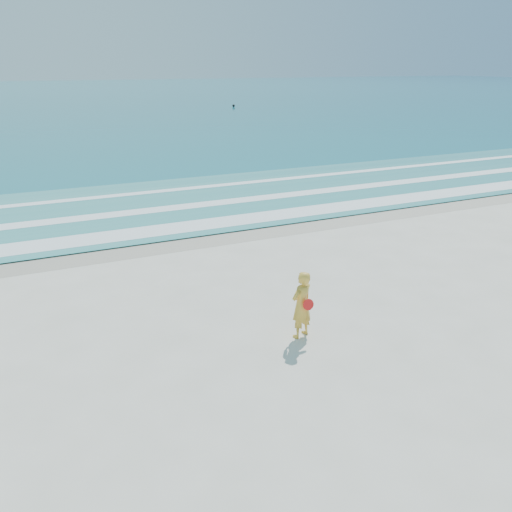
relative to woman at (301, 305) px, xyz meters
name	(u,v)px	position (x,y,z in m)	size (l,w,h in m)	color
ground	(325,358)	(0.04, -1.08, -0.83)	(400.00, 400.00, 0.00)	silver
wet_sand	(199,237)	(0.04, 7.92, -0.83)	(400.00, 2.40, 0.00)	#B2A893
ocean	(52,95)	(0.04, 103.92, -0.81)	(400.00, 190.00, 0.04)	#19727F
shallow	(166,204)	(0.04, 12.92, -0.79)	(400.00, 10.00, 0.01)	#59B7AD
foam_near	(189,226)	(0.04, 9.22, -0.78)	(400.00, 1.40, 0.01)	white
foam_mid	(170,208)	(0.04, 12.12, -0.78)	(400.00, 0.90, 0.01)	white
foam_far	(153,192)	(0.04, 15.42, -0.78)	(400.00, 0.60, 0.01)	white
buoy	(234,106)	(22.84, 61.98, -0.60)	(0.39, 0.39, 0.39)	black
woman	(301,305)	(0.00, 0.00, 0.00)	(0.71, 0.58, 1.66)	gold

